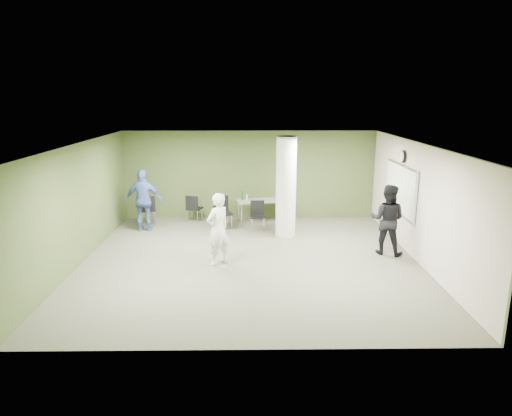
{
  "coord_description": "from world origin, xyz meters",
  "views": [
    {
      "loc": [
        -0.01,
        -10.4,
        3.88
      ],
      "look_at": [
        0.15,
        1.0,
        1.05
      ],
      "focal_mm": 32.0,
      "sensor_mm": 36.0,
      "label": 1
    }
  ],
  "objects_px": {
    "man_blue": "(144,200)",
    "woman_white": "(218,229)",
    "man_black": "(387,220)",
    "folding_table": "(261,201)",
    "chair_back_left": "(148,208)"
  },
  "relations": [
    {
      "from": "folding_table",
      "to": "chair_back_left",
      "type": "relative_size",
      "value": 1.79
    },
    {
      "from": "folding_table",
      "to": "man_blue",
      "type": "height_order",
      "value": "man_blue"
    },
    {
      "from": "man_blue",
      "to": "woman_white",
      "type": "bearing_deg",
      "value": 130.39
    },
    {
      "from": "chair_back_left",
      "to": "man_black",
      "type": "relative_size",
      "value": 0.51
    },
    {
      "from": "man_blue",
      "to": "man_black",
      "type": "bearing_deg",
      "value": 162.55
    },
    {
      "from": "man_black",
      "to": "folding_table",
      "type": "bearing_deg",
      "value": -18.2
    },
    {
      "from": "man_black",
      "to": "man_blue",
      "type": "bearing_deg",
      "value": 7.61
    },
    {
      "from": "folding_table",
      "to": "chair_back_left",
      "type": "bearing_deg",
      "value": 172.01
    },
    {
      "from": "man_black",
      "to": "man_blue",
      "type": "distance_m",
      "value": 6.82
    },
    {
      "from": "man_black",
      "to": "woman_white",
      "type": "bearing_deg",
      "value": 35.06
    },
    {
      "from": "chair_back_left",
      "to": "man_blue",
      "type": "relative_size",
      "value": 0.5
    },
    {
      "from": "chair_back_left",
      "to": "woman_white",
      "type": "bearing_deg",
      "value": 106.42
    },
    {
      "from": "woman_white",
      "to": "man_black",
      "type": "bearing_deg",
      "value": 144.83
    },
    {
      "from": "folding_table",
      "to": "woman_white",
      "type": "xyz_separation_m",
      "value": [
        -1.09,
        -3.63,
        0.18
      ]
    },
    {
      "from": "woman_white",
      "to": "man_black",
      "type": "xyz_separation_m",
      "value": [
        4.15,
        0.69,
        0.03
      ]
    }
  ]
}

